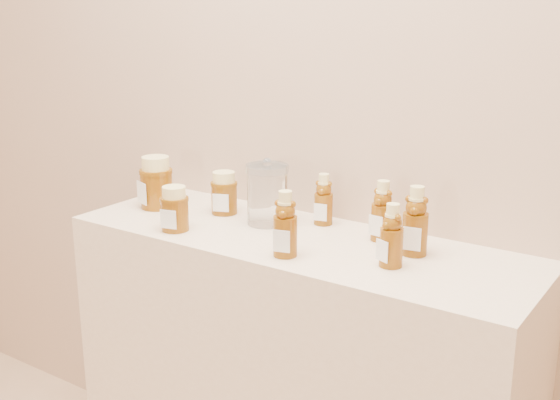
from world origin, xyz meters
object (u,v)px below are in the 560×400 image
Objects in this scene: display_table at (296,398)px; glass_canister at (267,192)px; bear_bottle_back_left at (324,196)px; bear_bottle_front_left at (285,219)px; honey_jar_left at (156,182)px.

glass_canister reaches higher than display_table.
bear_bottle_back_left is 0.26m from bear_bottle_front_left.
display_table is 8.11× the size of honey_jar_left.
bear_bottle_back_left is 1.04× the size of honey_jar_left.
honey_jar_left is (-0.47, -0.13, -0.00)m from bear_bottle_back_left.
bear_bottle_front_left reaches higher than honey_jar_left.
bear_bottle_front_left reaches higher than bear_bottle_back_left.
honey_jar_left reaches higher than display_table.
display_table is at bearing 94.14° from bear_bottle_front_left.
bear_bottle_front_left is (0.05, -0.25, 0.01)m from bear_bottle_back_left.
bear_bottle_back_left is 0.88× the size of bear_bottle_front_left.
glass_canister is (-0.12, -0.08, 0.01)m from bear_bottle_back_left.
display_table is at bearing -23.16° from glass_canister.
bear_bottle_back_left reaches higher than display_table.
display_table is 0.54m from bear_bottle_back_left.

